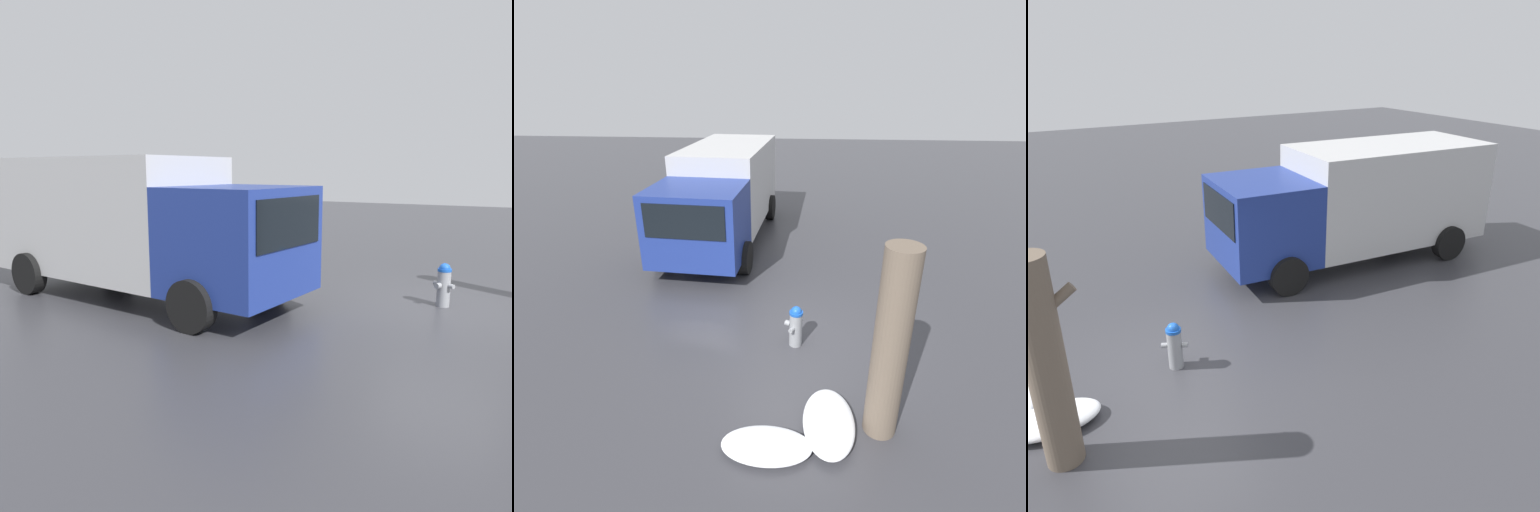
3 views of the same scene
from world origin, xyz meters
The scene contains 5 objects.
ground_plane centered at (0.00, 0.00, 0.00)m, with size 60.00×60.00×0.00m, color #38383D.
fire_hydrant centered at (0.00, 0.00, 0.44)m, with size 0.44×0.37×0.86m.
tree_trunk centered at (-1.99, -1.31, 1.51)m, with size 0.74×0.49×2.99m.
delivery_truck centered at (5.73, 2.45, 1.59)m, with size 7.22×3.01×2.91m.
snow_pile_by_hydrant centered at (-2.06, -0.55, 0.12)m, with size 1.37×0.78×0.24m.
Camera 3 is at (-2.00, -7.27, 5.16)m, focal length 35.00 mm.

